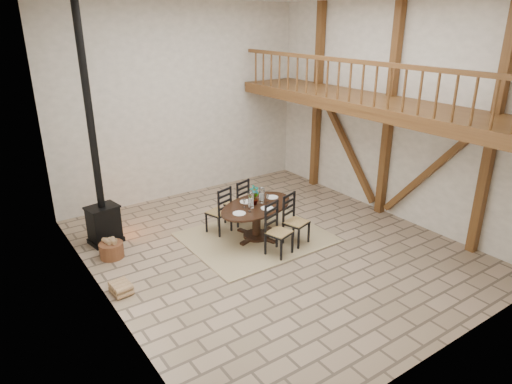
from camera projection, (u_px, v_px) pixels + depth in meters
ground at (272, 247)px, 9.76m from camera, size 8.00×8.00×0.00m
room_shell at (321, 100)px, 9.31m from camera, size 7.02×8.02×5.01m
rug at (256, 237)px, 10.18m from camera, size 3.00×2.50×0.02m
dining_table at (256, 219)px, 10.03m from camera, size 2.16×2.35×1.23m
wood_stove at (100, 194)px, 9.58m from camera, size 0.73×0.60×5.00m
log_basket at (112, 250)px, 9.30m from camera, size 0.48×0.48×0.40m
log_stack at (121, 288)px, 8.10m from camera, size 0.34×0.45×0.21m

